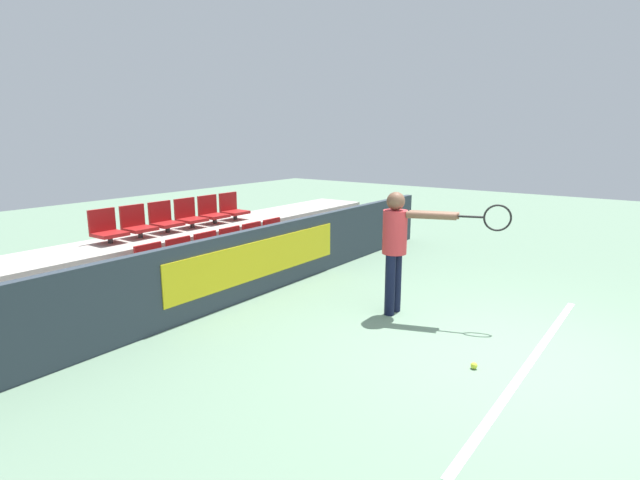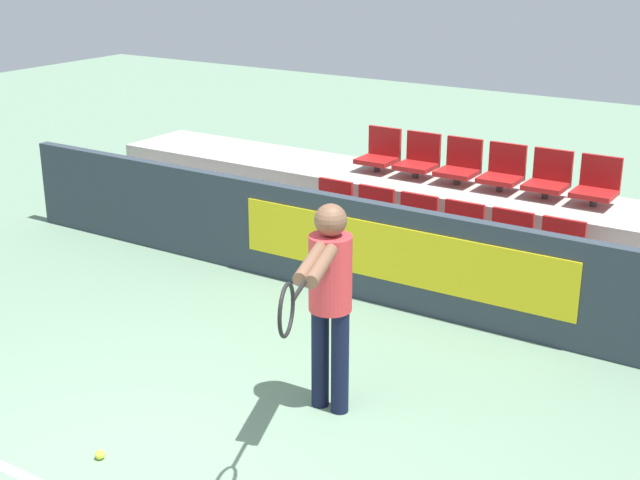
% 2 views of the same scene
% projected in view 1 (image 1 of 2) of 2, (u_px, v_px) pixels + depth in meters
% --- Properties ---
extents(ground_plane, '(30.00, 30.00, 0.00)m').
position_uv_depth(ground_plane, '(507.00, 356.00, 5.20)').
color(ground_plane, slate).
extents(court_baseline, '(4.38, 0.08, 0.01)m').
position_uv_depth(court_baseline, '(530.00, 362.00, 5.07)').
color(court_baseline, white).
rests_on(court_baseline, ground).
extents(barrier_wall, '(9.52, 0.14, 0.97)m').
position_uv_depth(barrier_wall, '(259.00, 261.00, 7.13)').
color(barrier_wall, '#2D3842').
rests_on(barrier_wall, ground).
extents(bleacher_tier_front, '(9.12, 1.05, 0.37)m').
position_uv_depth(bleacher_tier_front, '(230.00, 274.00, 7.54)').
color(bleacher_tier_front, '#ADA89E').
rests_on(bleacher_tier_front, ground).
extents(bleacher_tier_middle, '(9.12, 1.05, 0.75)m').
position_uv_depth(bleacher_tier_middle, '(184.00, 253.00, 8.11)').
color(bleacher_tier_middle, '#ADA89E').
rests_on(bleacher_tier_middle, ground).
extents(stadium_chair_0, '(0.40, 0.39, 0.48)m').
position_uv_depth(stadium_chair_0, '(154.00, 266.00, 6.56)').
color(stadium_chair_0, '#333333').
rests_on(stadium_chair_0, bleacher_tier_front).
extents(stadium_chair_1, '(0.40, 0.39, 0.48)m').
position_uv_depth(stadium_chair_1, '(184.00, 258.00, 6.95)').
color(stadium_chair_1, '#333333').
rests_on(stadium_chair_1, bleacher_tier_front).
extents(stadium_chair_2, '(0.40, 0.39, 0.48)m').
position_uv_depth(stadium_chair_2, '(211.00, 252.00, 7.33)').
color(stadium_chair_2, '#333333').
rests_on(stadium_chair_2, bleacher_tier_front).
extents(stadium_chair_3, '(0.40, 0.39, 0.48)m').
position_uv_depth(stadium_chair_3, '(235.00, 246.00, 7.72)').
color(stadium_chair_3, '#333333').
rests_on(stadium_chair_3, bleacher_tier_front).
extents(stadium_chair_4, '(0.40, 0.39, 0.48)m').
position_uv_depth(stadium_chair_4, '(257.00, 240.00, 8.11)').
color(stadium_chair_4, '#333333').
rests_on(stadium_chair_4, bleacher_tier_front).
extents(stadium_chair_5, '(0.40, 0.39, 0.48)m').
position_uv_depth(stadium_chair_5, '(277.00, 235.00, 8.49)').
color(stadium_chair_5, '#333333').
rests_on(stadium_chair_5, bleacher_tier_front).
extents(stadium_chair_6, '(0.40, 0.39, 0.48)m').
position_uv_depth(stadium_chair_6, '(107.00, 229.00, 7.09)').
color(stadium_chair_6, '#333333').
rests_on(stadium_chair_6, bleacher_tier_middle).
extents(stadium_chair_7, '(0.40, 0.39, 0.48)m').
position_uv_depth(stadium_chair_7, '(137.00, 224.00, 7.48)').
color(stadium_chair_7, '#333333').
rests_on(stadium_chair_7, bleacher_tier_middle).
extents(stadium_chair_8, '(0.40, 0.39, 0.48)m').
position_uv_depth(stadium_chair_8, '(164.00, 219.00, 7.86)').
color(stadium_chair_8, '#333333').
rests_on(stadium_chair_8, bleacher_tier_middle).
extents(stadium_chair_9, '(0.40, 0.39, 0.48)m').
position_uv_depth(stadium_chair_9, '(189.00, 215.00, 8.25)').
color(stadium_chair_9, '#333333').
rests_on(stadium_chair_9, bleacher_tier_middle).
extents(stadium_chair_10, '(0.40, 0.39, 0.48)m').
position_uv_depth(stadium_chair_10, '(212.00, 212.00, 8.64)').
color(stadium_chair_10, '#333333').
rests_on(stadium_chair_10, bleacher_tier_middle).
extents(stadium_chair_11, '(0.40, 0.39, 0.48)m').
position_uv_depth(stadium_chair_11, '(232.00, 208.00, 9.02)').
color(stadium_chair_11, '#333333').
rests_on(stadium_chair_11, bleacher_tier_middle).
extents(tennis_player, '(0.64, 1.44, 1.57)m').
position_uv_depth(tennis_player, '(400.00, 240.00, 6.25)').
color(tennis_player, black).
rests_on(tennis_player, ground).
extents(tennis_ball, '(0.07, 0.07, 0.07)m').
position_uv_depth(tennis_ball, '(474.00, 366.00, 4.92)').
color(tennis_ball, '#CCDB33').
rests_on(tennis_ball, ground).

